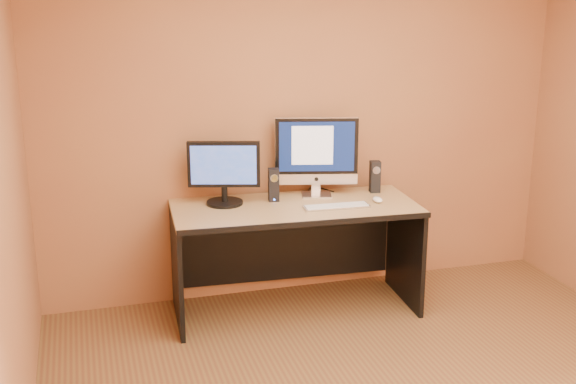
% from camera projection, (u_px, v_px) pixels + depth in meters
% --- Properties ---
extents(walls, '(4.00, 4.00, 2.60)m').
position_uv_depth(walls, '(429.00, 194.00, 3.56)').
color(walls, '#96633C').
rests_on(walls, ground).
extents(desk, '(1.77, 0.85, 0.80)m').
position_uv_depth(desk, '(295.00, 259.00, 5.20)').
color(desk, tan).
rests_on(desk, ground).
extents(imac, '(0.65, 0.37, 0.59)m').
position_uv_depth(imac, '(317.00, 156.00, 5.27)').
color(imac, silver).
rests_on(imac, desk).
extents(second_monitor, '(0.57, 0.39, 0.45)m').
position_uv_depth(second_monitor, '(224.00, 173.00, 5.07)').
color(second_monitor, black).
rests_on(second_monitor, desk).
extents(speaker_left, '(0.08, 0.09, 0.24)m').
position_uv_depth(speaker_left, '(274.00, 185.00, 5.18)').
color(speaker_left, black).
rests_on(speaker_left, desk).
extents(speaker_right, '(0.09, 0.09, 0.24)m').
position_uv_depth(speaker_right, '(375.00, 177.00, 5.41)').
color(speaker_right, black).
rests_on(speaker_right, desk).
extents(keyboard, '(0.47, 0.15, 0.02)m').
position_uv_depth(keyboard, '(337.00, 206.00, 5.05)').
color(keyboard, '#BABABF').
rests_on(keyboard, desk).
extents(mouse, '(0.06, 0.11, 0.04)m').
position_uv_depth(mouse, '(378.00, 199.00, 5.18)').
color(mouse, white).
rests_on(mouse, desk).
extents(cable_a, '(0.11, 0.22, 0.01)m').
position_uv_depth(cable_a, '(323.00, 189.00, 5.51)').
color(cable_a, black).
rests_on(cable_a, desk).
extents(cable_b, '(0.10, 0.18, 0.01)m').
position_uv_depth(cable_b, '(308.00, 190.00, 5.47)').
color(cable_b, black).
rests_on(cable_b, desk).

